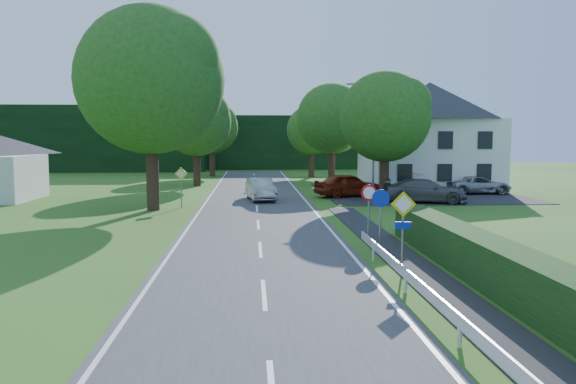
{
  "coord_description": "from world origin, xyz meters",
  "views": [
    {
      "loc": [
        -0.32,
        -8.69,
        4.24
      ],
      "look_at": [
        1.53,
        19.4,
        1.47
      ],
      "focal_mm": 35.0,
      "sensor_mm": 36.0,
      "label": 1
    }
  ],
  "objects": [
    {
      "name": "parasol",
      "position": [
        10.89,
        29.5,
        0.94
      ],
      "size": [
        2.53,
        2.56,
        1.8
      ],
      "primitive_type": "imported",
      "rotation": [
        0.0,
        0.0,
        -0.36
      ],
      "color": "#A3300D",
      "rests_on": "parking_pad"
    },
    {
      "name": "tree_right_back",
      "position": [
        6.0,
        50.0,
        3.78
      ],
      "size": [
        6.2,
        6.2,
        7.56
      ],
      "primitive_type": null,
      "color": "#1B5018",
      "rests_on": "ground"
    },
    {
      "name": "treeline_right",
      "position": [
        8.0,
        66.0,
        3.5
      ],
      "size": [
        30.0,
        5.0,
        7.0
      ],
      "primitive_type": "cube",
      "color": "black",
      "rests_on": "ground"
    },
    {
      "name": "sign_priority_right",
      "position": [
        4.3,
        7.98,
        1.8
      ],
      "size": [
        0.78,
        0.09,
        2.59
      ],
      "color": "gray",
      "rests_on": "ground"
    },
    {
      "name": "tree_left_back",
      "position": [
        -4.5,
        52.0,
        4.04
      ],
      "size": [
        6.6,
        6.6,
        8.07
      ],
      "primitive_type": null,
      "color": "#1B5018",
      "rests_on": "ground"
    },
    {
      "name": "tree_left_far",
      "position": [
        -5.0,
        40.0,
        4.29
      ],
      "size": [
        7.0,
        7.0,
        8.58
      ],
      "primitive_type": null,
      "color": "#1B5018",
      "rests_on": "ground"
    },
    {
      "name": "tree_main",
      "position": [
        -6.0,
        24.0,
        5.82
      ],
      "size": [
        9.4,
        9.4,
        11.64
      ],
      "primitive_type": null,
      "color": "#1B5018",
      "rests_on": "ground"
    },
    {
      "name": "line_edge_right",
      "position": [
        3.25,
        20.0,
        0.04
      ],
      "size": [
        0.12,
        80.0,
        0.01
      ],
      "primitive_type": "cube",
      "color": "white",
      "rests_on": "road"
    },
    {
      "name": "footpath",
      "position": [
        4.95,
        2.0,
        0.02
      ],
      "size": [
        1.5,
        44.0,
        0.04
      ],
      "primitive_type": "cube",
      "color": "black",
      "rests_on": "ground"
    },
    {
      "name": "sign_priority_left",
      "position": [
        -4.5,
        24.98,
        1.72
      ],
      "size": [
        0.78,
        0.09,
        2.44
      ],
      "color": "gray",
      "rests_on": "ground"
    },
    {
      "name": "tree_right_far",
      "position": [
        7.0,
        42.0,
        4.54
      ],
      "size": [
        7.4,
        7.4,
        9.09
      ],
      "primitive_type": null,
      "color": "#1B5018",
      "rests_on": "ground"
    },
    {
      "name": "sign_roundabout",
      "position": [
        4.3,
        10.98,
        1.67
      ],
      "size": [
        0.64,
        0.08,
        2.37
      ],
      "color": "gray",
      "rests_on": "ground"
    },
    {
      "name": "parking_pad",
      "position": [
        12.0,
        33.0,
        0.02
      ],
      "size": [
        14.0,
        16.0,
        0.04
      ],
      "primitive_type": "cube",
      "color": "black",
      "rests_on": "ground"
    },
    {
      "name": "parked_car_red",
      "position": [
        6.52,
        30.43,
        0.86
      ],
      "size": [
        5.15,
        3.21,
        1.64
      ],
      "primitive_type": "imported",
      "rotation": [
        0.0,
        0.0,
        1.86
      ],
      "color": "maroon",
      "rests_on": "parking_pad"
    },
    {
      "name": "line_edge_left",
      "position": [
        -3.25,
        20.0,
        0.04
      ],
      "size": [
        0.12,
        80.0,
        0.01
      ],
      "primitive_type": "cube",
      "color": "white",
      "rests_on": "road"
    },
    {
      "name": "sign_speed_limit",
      "position": [
        4.3,
        12.97,
        1.77
      ],
      "size": [
        0.64,
        0.11,
        2.37
      ],
      "color": "gray",
      "rests_on": "ground"
    },
    {
      "name": "parked_car_silver_b",
      "position": [
        16.51,
        31.68,
        0.69
      ],
      "size": [
        4.68,
        2.18,
        1.3
      ],
      "primitive_type": "imported",
      "rotation": [
        0.0,
        0.0,
        1.58
      ],
      "color": "#9B9BA1",
      "rests_on": "parking_pad"
    },
    {
      "name": "streetlight",
      "position": [
        8.06,
        30.0,
        4.46
      ],
      "size": [
        2.03,
        0.18,
        8.0
      ],
      "color": "gray",
      "rests_on": "ground"
    },
    {
      "name": "road",
      "position": [
        0.0,
        20.0,
        0.02
      ],
      "size": [
        7.0,
        80.0,
        0.04
      ],
      "primitive_type": "cube",
      "color": "#3B3B3D",
      "rests_on": "ground"
    },
    {
      "name": "line_centre",
      "position": [
        0.0,
        20.0,
        0.04
      ],
      "size": [
        0.12,
        80.0,
        0.01
      ],
      "primitive_type": null,
      "color": "white",
      "rests_on": "road"
    },
    {
      "name": "moving_car",
      "position": [
        0.3,
        28.46,
        0.76
      ],
      "size": [
        2.14,
        4.56,
        1.45
      ],
      "primitive_type": "imported",
      "rotation": [
        0.0,
        0.0,
        0.14
      ],
      "color": "#AEAEB3",
      "rests_on": "road"
    },
    {
      "name": "parked_car_grey",
      "position": [
        10.86,
        26.5,
        0.79
      ],
      "size": [
        5.57,
        3.41,
        1.51
      ],
      "primitive_type": "imported",
      "rotation": [
        0.0,
        0.0,
        1.3
      ],
      "color": "#4E4F53",
      "rests_on": "parking_pad"
    },
    {
      "name": "motorcycle",
      "position": [
        -0.33,
        34.67,
        0.56
      ],
      "size": [
        0.83,
        2.01,
        1.03
      ],
      "primitive_type": "imported",
      "rotation": [
        0.0,
        0.0,
        -0.07
      ],
      "color": "black",
      "rests_on": "road"
    },
    {
      "name": "tree_right_mid",
      "position": [
        8.5,
        28.0,
        4.29
      ],
      "size": [
        7.0,
        7.0,
        8.58
      ],
      "primitive_type": null,
      "color": "#1B5018",
      "rests_on": "ground"
    },
    {
      "name": "house_white",
      "position": [
        14.0,
        36.0,
        4.41
      ],
      "size": [
        10.6,
        8.4,
        8.6
      ],
      "color": "white",
      "rests_on": "ground"
    },
    {
      "name": "treeline_left",
      "position": [
        -28.0,
        62.0,
        4.0
      ],
      "size": [
        44.0,
        6.0,
        8.0
      ],
      "primitive_type": "cube",
      "color": "black",
      "rests_on": "ground"
    },
    {
      "name": "parked_car_silver_a",
      "position": [
        11.94,
        36.11,
        0.82
      ],
      "size": [
        5.01,
        3.15,
        1.56
      ],
      "primitive_type": "imported",
      "rotation": [
        0.0,
        0.0,
        1.23
      ],
      "color": "#B1B1B6",
      "rests_on": "parking_pad"
    }
  ]
}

